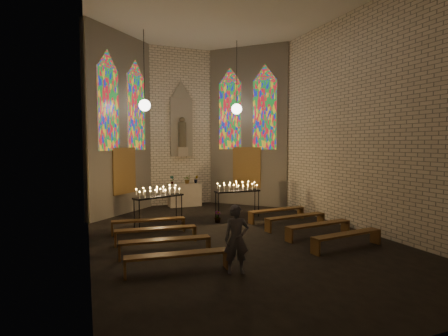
{
  "coord_description": "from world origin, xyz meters",
  "views": [
    {
      "loc": [
        -4.04,
        -9.38,
        2.75
      ],
      "look_at": [
        0.06,
        0.92,
        1.98
      ],
      "focal_mm": 28.0,
      "sensor_mm": 36.0,
      "label": 1
    }
  ],
  "objects_px": {
    "votive_stand_left": "(159,194)",
    "votive_stand_right": "(237,189)",
    "visitor": "(236,239)",
    "aisle_flower_pot": "(218,217)",
    "altar": "(185,195)"
  },
  "relations": [
    {
      "from": "aisle_flower_pot",
      "to": "votive_stand_left",
      "type": "distance_m",
      "value": 2.21
    },
    {
      "from": "votive_stand_right",
      "to": "visitor",
      "type": "height_order",
      "value": "visitor"
    },
    {
      "from": "altar",
      "to": "votive_stand_right",
      "type": "xyz_separation_m",
      "value": [
        1.21,
        -3.01,
        0.58
      ]
    },
    {
      "from": "votive_stand_left",
      "to": "votive_stand_right",
      "type": "relative_size",
      "value": 1.03
    },
    {
      "from": "votive_stand_left",
      "to": "votive_stand_right",
      "type": "height_order",
      "value": "votive_stand_left"
    },
    {
      "from": "votive_stand_left",
      "to": "visitor",
      "type": "height_order",
      "value": "visitor"
    },
    {
      "from": "altar",
      "to": "visitor",
      "type": "bearing_deg",
      "value": -97.68
    },
    {
      "from": "votive_stand_right",
      "to": "visitor",
      "type": "relative_size",
      "value": 1.17
    },
    {
      "from": "aisle_flower_pot",
      "to": "visitor",
      "type": "relative_size",
      "value": 0.28
    },
    {
      "from": "votive_stand_right",
      "to": "aisle_flower_pot",
      "type": "bearing_deg",
      "value": -149.81
    },
    {
      "from": "altar",
      "to": "aisle_flower_pot",
      "type": "bearing_deg",
      "value": -86.69
    },
    {
      "from": "altar",
      "to": "aisle_flower_pot",
      "type": "height_order",
      "value": "altar"
    },
    {
      "from": "aisle_flower_pot",
      "to": "votive_stand_right",
      "type": "bearing_deg",
      "value": 29.19
    },
    {
      "from": "votive_stand_right",
      "to": "visitor",
      "type": "distance_m",
      "value": 5.66
    },
    {
      "from": "altar",
      "to": "votive_stand_left",
      "type": "xyz_separation_m",
      "value": [
        -1.81,
        -3.38,
        0.6
      ]
    }
  ]
}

